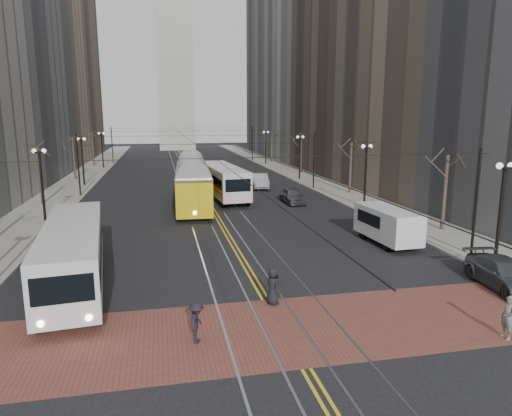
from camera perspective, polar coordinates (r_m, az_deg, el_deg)
name	(u,v)px	position (r m, az deg, el deg)	size (l,w,h in m)	color
ground	(261,292)	(22.33, 0.65, -10.46)	(260.00, 260.00, 0.00)	black
sidewalk_left	(82,178)	(66.59, -20.87, 3.48)	(5.00, 140.00, 0.15)	gray
sidewalk_right	(294,173)	(68.59, 4.76, 4.39)	(5.00, 140.00, 0.15)	gray
crosswalk_band	(283,329)	(18.77, 3.38, -14.86)	(25.00, 6.00, 0.01)	brown
streetcar_rails	(193,176)	(65.92, -7.87, 3.98)	(4.80, 130.00, 0.02)	gray
centre_lines	(193,176)	(65.92, -7.87, 3.98)	(0.42, 130.00, 0.01)	gold
building_left_midfar	(11,7)	(91.00, -28.32, 21.25)	(20.00, 20.00, 52.00)	gray
building_left_far	(54,60)	(108.93, -23.95, 16.54)	(16.00, 20.00, 40.00)	brown
building_right_mid	(362,57)	(73.24, 13.06, 17.86)	(16.00, 20.00, 34.00)	brown
building_right_midfar	(328,21)	(93.68, 9.01, 22.07)	(20.00, 20.00, 52.00)	#9B9892
building_right_far	(288,66)	(111.02, 4.07, 17.33)	(16.00, 20.00, 40.00)	slate
clock_tower	(172,3)	(125.41, -10.41, 23.87)	(12.00, 12.00, 66.00)	#B2AFA5
lamp_posts	(203,169)	(49.50, -6.59, 4.87)	(27.60, 57.20, 5.60)	black
street_trees	(198,163)	(55.94, -7.22, 5.59)	(31.68, 53.28, 5.60)	#382D23
trolley_wires	(198,155)	(55.44, -7.21, 6.55)	(25.96, 120.00, 6.60)	black
transit_bus	(74,255)	(24.41, -21.83, -5.52)	(2.59, 12.44, 3.11)	silver
streetcar	(193,186)	(43.70, -7.93, 2.75)	(2.94, 15.82, 3.73)	gold
rear_bus	(223,182)	(47.45, -4.12, 3.25)	(2.76, 12.69, 3.31)	silver
cargo_van	(387,226)	(31.33, 16.08, -2.21)	(2.08, 5.42, 2.40)	silver
sedan_grey	(292,196)	(44.70, 4.56, 1.57)	(1.77, 4.40, 1.50)	#46474E
sedan_silver	(260,181)	(54.08, 0.49, 3.41)	(1.81, 5.19, 1.71)	#9B9EA2
sedan_parked	(505,274)	(25.64, 28.66, -7.27)	(2.03, 4.99, 1.45)	#404348
pedestrian_a	(273,286)	(20.70, 2.11, -9.72)	(0.83, 0.54, 1.69)	black
pedestrian_b	(508,317)	(20.07, 28.98, -11.88)	(0.62, 0.41, 1.70)	gray
pedestrian_d	(197,323)	(17.55, -7.41, -14.03)	(1.01, 0.58, 1.57)	black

